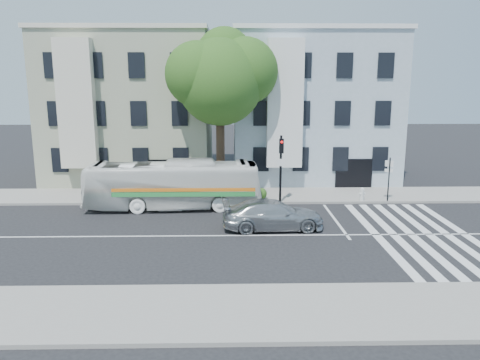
{
  "coord_description": "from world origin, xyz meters",
  "views": [
    {
      "loc": [
        0.67,
        -22.33,
        7.66
      ],
      "look_at": [
        1.17,
        2.13,
        2.4
      ],
      "focal_mm": 35.0,
      "sensor_mm": 36.0,
      "label": 1
    }
  ],
  "objects_px": {
    "traffic_signal": "(281,160)",
    "fire_hydrant": "(362,194)",
    "bus": "(173,185)",
    "sedan": "(273,215)"
  },
  "relations": [
    {
      "from": "traffic_signal",
      "to": "fire_hydrant",
      "type": "xyz_separation_m",
      "value": [
        5.23,
        0.36,
        -2.22
      ]
    },
    {
      "from": "sedan",
      "to": "traffic_signal",
      "type": "height_order",
      "value": "traffic_signal"
    },
    {
      "from": "bus",
      "to": "fire_hydrant",
      "type": "xyz_separation_m",
      "value": [
        11.79,
        1.1,
        -0.88
      ]
    },
    {
      "from": "traffic_signal",
      "to": "fire_hydrant",
      "type": "distance_m",
      "value": 5.69
    },
    {
      "from": "bus",
      "to": "sedan",
      "type": "bearing_deg",
      "value": -128.56
    },
    {
      "from": "sedan",
      "to": "bus",
      "type": "bearing_deg",
      "value": 49.93
    },
    {
      "from": "traffic_signal",
      "to": "fire_hydrant",
      "type": "relative_size",
      "value": 5.16
    },
    {
      "from": "bus",
      "to": "sedan",
      "type": "height_order",
      "value": "bus"
    },
    {
      "from": "fire_hydrant",
      "to": "traffic_signal",
      "type": "bearing_deg",
      "value": -176.09
    },
    {
      "from": "traffic_signal",
      "to": "fire_hydrant",
      "type": "height_order",
      "value": "traffic_signal"
    }
  ]
}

